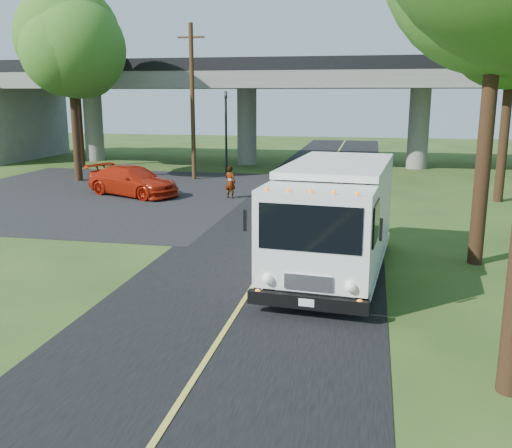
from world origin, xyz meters
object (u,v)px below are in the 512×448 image
(utility_pole, at_px, (192,102))
(pedestrian, at_px, (230,182))
(tree_left_lot, at_px, (71,41))
(tree_left_far, at_px, (76,57))
(traffic_signal, at_px, (226,124))
(red_sedan, at_px, (133,181))
(step_van, at_px, (334,215))

(utility_pole, distance_m, pedestrian, 7.86)
(tree_left_lot, height_order, tree_left_far, tree_left_lot)
(tree_left_far, distance_m, pedestrian, 17.49)
(traffic_signal, bearing_deg, utility_pole, -126.87)
(tree_left_lot, distance_m, tree_left_far, 6.72)
(red_sedan, bearing_deg, pedestrian, -65.90)
(red_sedan, bearing_deg, tree_left_lot, 74.64)
(traffic_signal, distance_m, pedestrian, 8.46)
(traffic_signal, height_order, pedestrian, traffic_signal)
(traffic_signal, height_order, red_sedan, traffic_signal)
(tree_left_lot, height_order, red_sedan, tree_left_lot)
(utility_pole, distance_m, step_van, 19.56)
(utility_pole, bearing_deg, step_van, -60.56)
(tree_left_lot, distance_m, step_van, 22.44)
(red_sedan, distance_m, pedestrian, 5.05)
(traffic_signal, bearing_deg, step_van, -66.98)
(utility_pole, bearing_deg, tree_left_far, 157.57)
(utility_pole, bearing_deg, red_sedan, -102.70)
(pedestrian, bearing_deg, tree_left_far, -16.94)
(red_sedan, height_order, pedestrian, pedestrian)
(tree_left_far, bearing_deg, red_sedan, -50.98)
(tree_left_lot, bearing_deg, traffic_signal, 28.11)
(utility_pole, height_order, red_sedan, utility_pole)
(utility_pole, xyz_separation_m, step_van, (9.51, -16.85, -2.89))
(tree_left_lot, relative_size, step_van, 1.36)
(utility_pole, height_order, pedestrian, utility_pole)
(tree_left_far, xyz_separation_m, step_van, (18.80, -20.69, -5.74))
(utility_pole, relative_size, tree_left_far, 0.91)
(red_sedan, relative_size, pedestrian, 3.21)
(step_van, bearing_deg, tree_left_lot, 142.24)
(tree_left_far, distance_m, red_sedan, 14.29)
(traffic_signal, distance_m, tree_left_lot, 10.01)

